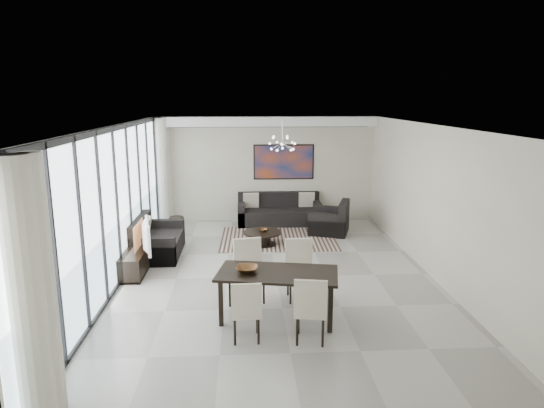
{
  "coord_description": "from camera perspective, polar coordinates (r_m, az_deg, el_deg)",
  "views": [
    {
      "loc": [
        -0.6,
        -8.84,
        3.4
      ],
      "look_at": [
        -0.03,
        0.89,
        1.25
      ],
      "focal_mm": 32.0,
      "sensor_mm": 36.0,
      "label": 1
    }
  ],
  "objects": [
    {
      "name": "bowl_dining",
      "position": [
        7.54,
        -2.97,
        -7.66
      ],
      "size": [
        0.38,
        0.38,
        0.08
      ],
      "primitive_type": "imported",
      "rotation": [
        0.0,
        0.0,
        -0.1
      ],
      "color": "brown",
      "rests_on": "dining_table"
    },
    {
      "name": "room_shell",
      "position": [
        9.11,
        3.44,
        0.06
      ],
      "size": [
        6.0,
        9.0,
        2.9
      ],
      "color": "#A8A39B",
      "rests_on": "ground"
    },
    {
      "name": "chandelier",
      "position": [
        11.42,
        1.22,
        7.16
      ],
      "size": [
        0.66,
        0.66,
        0.71
      ],
      "color": "silver",
      "rests_on": "room_shell"
    },
    {
      "name": "dining_table",
      "position": [
        7.56,
        0.66,
        -8.62
      ],
      "size": [
        1.98,
        1.24,
        0.77
      ],
      "color": "black",
      "rests_on": "floor"
    },
    {
      "name": "tv_console",
      "position": [
        10.06,
        -15.65,
        -6.41
      ],
      "size": [
        0.41,
        1.47,
        0.46
      ],
      "primitive_type": "cube",
      "color": "black",
      "rests_on": "floor"
    },
    {
      "name": "armchair",
      "position": [
        12.47,
        6.91,
        -2.12
      ],
      "size": [
        1.19,
        1.22,
        0.83
      ],
      "color": "black",
      "rests_on": "floor"
    },
    {
      "name": "soffit",
      "position": [
        13.17,
        -0.72,
        9.69
      ],
      "size": [
        5.98,
        0.4,
        0.26
      ],
      "primitive_type": "cube",
      "color": "white",
      "rests_on": "room_shell"
    },
    {
      "name": "coffee_table",
      "position": [
        11.42,
        -1.15,
        -3.94
      ],
      "size": [
        0.91,
        0.91,
        0.32
      ],
      "color": "black",
      "rests_on": "floor"
    },
    {
      "name": "dining_chair_se",
      "position": [
        6.89,
        4.56,
        -11.88
      ],
      "size": [
        0.52,
        0.52,
        0.99
      ],
      "color": "beige",
      "rests_on": "floor"
    },
    {
      "name": "dining_chair_sw",
      "position": [
        6.93,
        -3.05,
        -12.08
      ],
      "size": [
        0.43,
        0.43,
        0.92
      ],
      "color": "beige",
      "rests_on": "floor"
    },
    {
      "name": "dining_chair_ne",
      "position": [
        8.39,
        3.24,
        -7.13
      ],
      "size": [
        0.48,
        0.48,
        1.03
      ],
      "color": "beige",
      "rests_on": "floor"
    },
    {
      "name": "television",
      "position": [
        9.8,
        -15.0,
        -3.66
      ],
      "size": [
        0.36,
        1.03,
        0.59
      ],
      "primitive_type": "imported",
      "rotation": [
        0.0,
        0.0,
        1.8
      ],
      "color": "gray",
      "rests_on": "tv_console"
    },
    {
      "name": "loveseat",
      "position": [
        10.97,
        -13.46,
        -4.4
      ],
      "size": [
        0.95,
        1.68,
        0.84
      ],
      "color": "black",
      "rests_on": "floor"
    },
    {
      "name": "rug",
      "position": [
        11.96,
        0.72,
        -4.05
      ],
      "size": [
        2.86,
        2.23,
        0.01
      ],
      "primitive_type": "cube",
      "rotation": [
        0.0,
        0.0,
        -0.02
      ],
      "color": "black",
      "rests_on": "floor"
    },
    {
      "name": "dining_chair_nw",
      "position": [
        8.33,
        -2.75,
        -7.17
      ],
      "size": [
        0.57,
        0.57,
        1.05
      ],
      "color": "beige",
      "rests_on": "floor"
    },
    {
      "name": "bowl_coffee",
      "position": [
        11.39,
        -1.0,
        -3.1
      ],
      "size": [
        0.25,
        0.25,
        0.07
      ],
      "primitive_type": "imported",
      "rotation": [
        0.0,
        0.0,
        0.17
      ],
      "color": "brown",
      "rests_on": "coffee_table"
    },
    {
      "name": "side_table",
      "position": [
        12.29,
        -11.16,
        -2.26
      ],
      "size": [
        0.36,
        0.36,
        0.5
      ],
      "color": "black",
      "rests_on": "floor"
    },
    {
      "name": "painting",
      "position": [
        13.47,
        1.4,
        4.96
      ],
      "size": [
        1.68,
        0.04,
        0.98
      ],
      "primitive_type": "cube",
      "color": "#A23C16",
      "rests_on": "room_shell"
    },
    {
      "name": "window_wall",
      "position": [
        9.33,
        -17.24,
        -0.09
      ],
      "size": [
        0.37,
        8.95,
        2.9
      ],
      "color": "silver",
      "rests_on": "floor"
    },
    {
      "name": "sofa_main",
      "position": [
        13.32,
        0.86,
        -1.12
      ],
      "size": [
        2.27,
        0.93,
        0.83
      ],
      "color": "black",
      "rests_on": "floor"
    }
  ]
}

